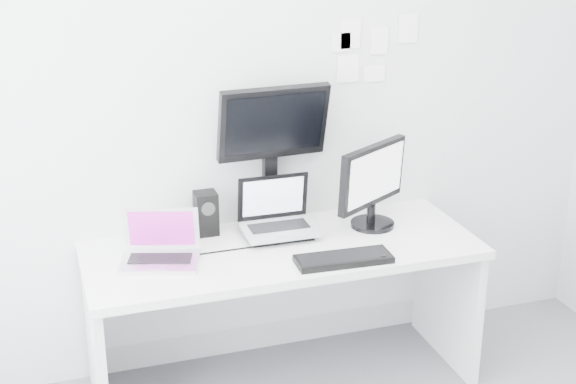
{
  "coord_description": "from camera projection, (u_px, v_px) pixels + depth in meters",
  "views": [
    {
      "loc": [
        -1.05,
        -2.06,
        2.29
      ],
      "look_at": [
        0.02,
        1.23,
        1.0
      ],
      "focal_mm": 51.86,
      "sensor_mm": 36.0,
      "label": 1
    }
  ],
  "objects": [
    {
      "name": "wall_note_2",
      "position": [
        408.0,
        29.0,
        4.01
      ],
      "size": [
        0.1,
        0.0,
        0.14
      ],
      "primitive_type": "cube",
      "color": "white",
      "rests_on": "back_wall"
    },
    {
      "name": "wall_note_3",
      "position": [
        374.0,
        74.0,
        4.03
      ],
      "size": [
        0.11,
        0.0,
        0.08
      ],
      "primitive_type": "cube",
      "color": "white",
      "rests_on": "back_wall"
    },
    {
      "name": "wall_note_0",
      "position": [
        351.0,
        34.0,
        3.93
      ],
      "size": [
        0.1,
        0.0,
        0.14
      ],
      "primitive_type": "cube",
      "color": "white",
      "rests_on": "back_wall"
    },
    {
      "name": "wall_note_4",
      "position": [
        348.0,
        69.0,
        3.98
      ],
      "size": [
        0.11,
        0.0,
        0.13
      ],
      "primitive_type": "cube",
      "color": "white",
      "rests_on": "back_wall"
    },
    {
      "name": "mouse",
      "position": [
        383.0,
        259.0,
        3.64
      ],
      "size": [
        0.1,
        0.06,
        0.03
      ],
      "primitive_type": "ellipsoid",
      "rotation": [
        0.0,
        0.0,
        0.03
      ],
      "color": "black",
      "rests_on": "desk"
    },
    {
      "name": "keyboard",
      "position": [
        344.0,
        259.0,
        3.64
      ],
      "size": [
        0.43,
        0.17,
        0.03
      ],
      "primitive_type": "cube",
      "rotation": [
        0.0,
        0.0,
        -0.05
      ],
      "color": "black",
      "rests_on": "desk"
    },
    {
      "name": "rear_monitor",
      "position": [
        272.0,
        154.0,
        3.93
      ],
      "size": [
        0.53,
        0.22,
        0.71
      ],
      "primitive_type": "cube",
      "rotation": [
        0.0,
        0.0,
        0.05
      ],
      "color": "black",
      "rests_on": "desk"
    },
    {
      "name": "wall_note_1",
      "position": [
        379.0,
        41.0,
        3.98
      ],
      "size": [
        0.09,
        0.0,
        0.13
      ],
      "primitive_type": "cube",
      "color": "white",
      "rests_on": "back_wall"
    },
    {
      "name": "desk",
      "position": [
        283.0,
        317.0,
        3.93
      ],
      "size": [
        1.8,
        0.7,
        0.73
      ],
      "primitive_type": "cube",
      "color": "white",
      "rests_on": "ground"
    },
    {
      "name": "dell_laptop",
      "position": [
        280.0,
        209.0,
        3.85
      ],
      "size": [
        0.34,
        0.27,
        0.28
      ],
      "primitive_type": "cube",
      "rotation": [
        0.0,
        0.0,
        -0.01
      ],
      "color": "#AEB0B6",
      "rests_on": "desk"
    },
    {
      "name": "speaker",
      "position": [
        206.0,
        213.0,
        3.9
      ],
      "size": [
        0.14,
        0.14,
        0.21
      ],
      "primitive_type": "cube",
      "rotation": [
        0.0,
        0.0,
        -0.43
      ],
      "color": "black",
      "rests_on": "desk"
    },
    {
      "name": "macbook",
      "position": [
        158.0,
        238.0,
        3.58
      ],
      "size": [
        0.39,
        0.34,
        0.25
      ],
      "primitive_type": "cube",
      "rotation": [
        0.0,
        0.0,
        -0.3
      ],
      "color": "silver",
      "rests_on": "desk"
    },
    {
      "name": "back_wall",
      "position": [
        260.0,
        96.0,
        3.89
      ],
      "size": [
        3.6,
        0.0,
        3.6
      ],
      "primitive_type": "plane",
      "rotation": [
        1.57,
        0.0,
        0.0
      ],
      "color": "silver",
      "rests_on": "ground"
    },
    {
      "name": "wall_note_5",
      "position": [
        341.0,
        42.0,
        3.93
      ],
      "size": [
        0.1,
        0.0,
        0.09
      ],
      "primitive_type": "cube",
      "color": "white",
      "rests_on": "back_wall"
    },
    {
      "name": "samsung_monitor",
      "position": [
        374.0,
        185.0,
        3.95
      ],
      "size": [
        0.51,
        0.42,
        0.42
      ],
      "primitive_type": "cube",
      "rotation": [
        0.0,
        0.0,
        0.55
      ],
      "color": "black",
      "rests_on": "desk"
    }
  ]
}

